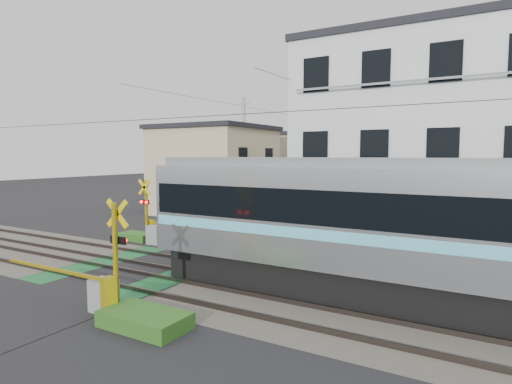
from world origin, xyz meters
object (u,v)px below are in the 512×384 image
Objects in this scene: crossing_signal_near at (104,287)px; apartment_block at (425,145)px; pedestrian at (377,186)px; crossing_signal_far at (154,229)px.

crossing_signal_near is 14.95m from apartment_block.
crossing_signal_near reaches higher than pedestrian.
apartment_block is at bearing 115.06° from pedestrian.
pedestrian is (-2.57, 37.95, 0.21)m from crossing_signal_near.
crossing_signal_far is 13.14m from apartment_block.
crossing_signal_far is (-5.17, 7.31, 0.00)m from crossing_signal_near.
crossing_signal_near is 0.46× the size of apartment_block.
crossing_signal_near is 8.95m from crossing_signal_far.
apartment_block is 5.54× the size of pedestrian.
pedestrian is at bearing 93.87° from crossing_signal_near.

